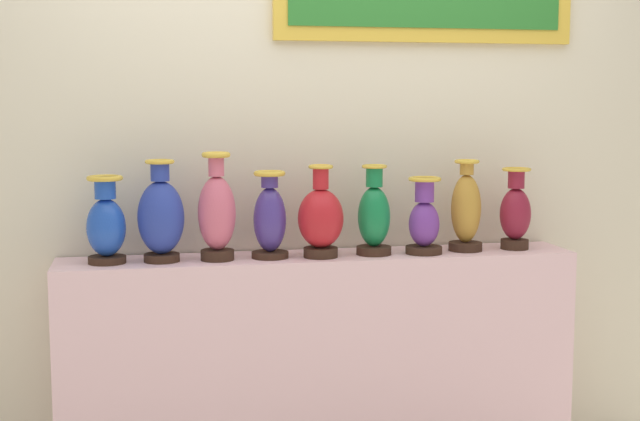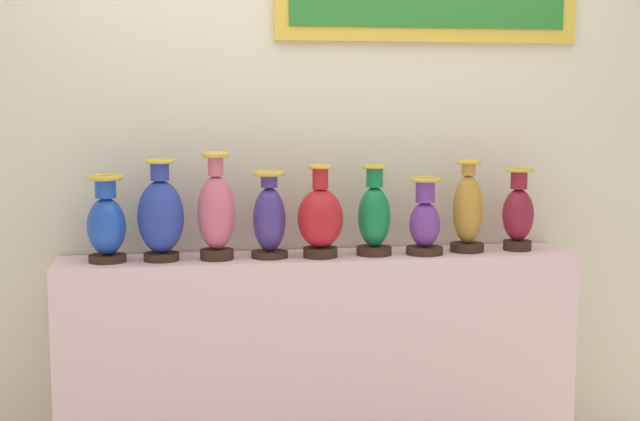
# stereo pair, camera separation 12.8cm
# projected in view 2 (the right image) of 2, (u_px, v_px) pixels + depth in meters

# --- Properties ---
(display_shelf) EXTENTS (2.13, 0.32, 1.01)m
(display_shelf) POSITION_uv_depth(u_px,v_px,m) (320.00, 374.00, 3.73)
(display_shelf) COLOR beige
(display_shelf) RESTS_ON ground_plane
(back_wall) EXTENTS (3.60, 0.14, 2.81)m
(back_wall) POSITION_uv_depth(u_px,v_px,m) (315.00, 151.00, 3.83)
(back_wall) COLOR beige
(back_wall) RESTS_ON ground_plane
(vase_sapphire) EXTENTS (0.15, 0.15, 0.34)m
(vase_sapphire) POSITION_uv_depth(u_px,v_px,m) (106.00, 223.00, 3.50)
(vase_sapphire) COLOR #382319
(vase_sapphire) RESTS_ON display_shelf
(vase_cobalt) EXTENTS (0.18, 0.18, 0.40)m
(vase_cobalt) POSITION_uv_depth(u_px,v_px,m) (161.00, 216.00, 3.52)
(vase_cobalt) COLOR #382319
(vase_cobalt) RESTS_ON display_shelf
(vase_rose) EXTENTS (0.15, 0.15, 0.43)m
(vase_rose) POSITION_uv_depth(u_px,v_px,m) (216.00, 213.00, 3.55)
(vase_rose) COLOR #382319
(vase_rose) RESTS_ON display_shelf
(vase_indigo) EXTENTS (0.15, 0.15, 0.35)m
(vase_indigo) POSITION_uv_depth(u_px,v_px,m) (269.00, 218.00, 3.59)
(vase_indigo) COLOR #382319
(vase_indigo) RESTS_ON display_shelf
(vase_crimson) EXTENTS (0.19, 0.19, 0.38)m
(vase_crimson) POSITION_uv_depth(u_px,v_px,m) (320.00, 219.00, 3.60)
(vase_crimson) COLOR #382319
(vase_crimson) RESTS_ON display_shelf
(vase_emerald) EXTENTS (0.15, 0.15, 0.37)m
(vase_emerald) POSITION_uv_depth(u_px,v_px,m) (374.00, 217.00, 3.66)
(vase_emerald) COLOR #382319
(vase_emerald) RESTS_ON display_shelf
(vase_violet) EXTENTS (0.15, 0.15, 0.32)m
(vase_violet) POSITION_uv_depth(u_px,v_px,m) (425.00, 221.00, 3.68)
(vase_violet) COLOR #382319
(vase_violet) RESTS_ON display_shelf
(vase_ochre) EXTENTS (0.14, 0.14, 0.39)m
(vase_ochre) POSITION_uv_depth(u_px,v_px,m) (468.00, 211.00, 3.74)
(vase_ochre) COLOR #382319
(vase_ochre) RESTS_ON display_shelf
(vase_burgundy) EXTENTS (0.13, 0.13, 0.35)m
(vase_burgundy) POSITION_uv_depth(u_px,v_px,m) (518.00, 214.00, 3.78)
(vase_burgundy) COLOR #382319
(vase_burgundy) RESTS_ON display_shelf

